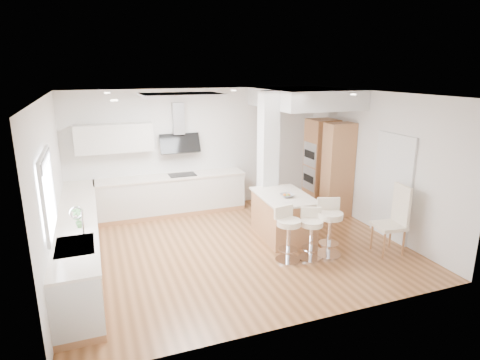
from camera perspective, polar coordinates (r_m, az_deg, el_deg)
name	(u,v)px	position (r m, az deg, el deg)	size (l,w,h in m)	color
ground	(236,247)	(7.60, -0.54, -9.49)	(6.00, 6.00, 0.00)	#9D643A
ceiling	(236,247)	(7.60, -0.54, -9.49)	(6.00, 5.00, 0.02)	silver
wall_back	(200,149)	(9.46, -5.75, 4.37)	(6.00, 0.04, 2.80)	silver
wall_left	(51,192)	(6.76, -25.24, -1.56)	(0.04, 5.00, 2.80)	silver
wall_right	(375,162)	(8.59, 18.61, 2.50)	(0.04, 5.00, 2.80)	silver
skylight	(182,95)	(7.26, -8.26, 11.86)	(4.10, 2.10, 0.06)	silver
window_left	(47,189)	(5.81, -25.74, -1.20)	(0.06, 1.28, 1.07)	silver
doorway_right	(392,188)	(8.23, 20.83, -1.13)	(0.05, 1.00, 2.10)	#403932
counter_left	(79,240)	(7.26, -21.89, -7.96)	(0.63, 4.50, 1.35)	#BB8050
counter_back	(164,185)	(9.17, -10.72, -0.71)	(3.62, 0.63, 2.50)	#BB8050
pillar	(268,159)	(8.37, 3.99, 2.95)	(0.35, 0.35, 2.80)	silver
soffit	(304,98)	(9.07, 9.11, 11.44)	(1.78, 2.20, 0.40)	silver
oven_column	(327,166)	(9.45, 12.27, 1.91)	(0.63, 1.21, 2.10)	#BB8050
peninsula	(283,215)	(7.95, 6.15, -5.04)	(1.01, 1.46, 0.93)	#BB8050
bar_stool_a	(288,231)	(6.94, 6.81, -7.27)	(0.50, 0.50, 0.96)	silver
bar_stool_b	(311,231)	(7.08, 10.09, -7.19)	(0.53, 0.53, 0.91)	silver
bar_stool_c	(329,224)	(7.26, 12.60, -6.20)	(0.58, 0.58, 1.02)	silver
dining_chair	(395,217)	(7.68, 21.18, -4.92)	(0.53, 0.53, 1.25)	#F1E0C4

